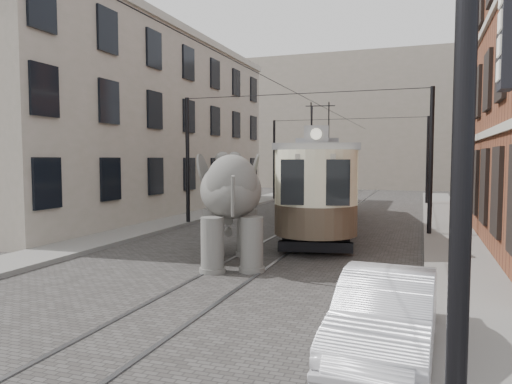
% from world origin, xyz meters
% --- Properties ---
extents(ground, '(120.00, 120.00, 0.00)m').
position_xyz_m(ground, '(0.00, 0.00, 0.00)').
color(ground, '#44413F').
extents(tram_rails, '(1.54, 80.00, 0.02)m').
position_xyz_m(tram_rails, '(0.00, 0.00, 0.01)').
color(tram_rails, slate).
rests_on(tram_rails, ground).
extents(sidewalk_right, '(2.00, 60.00, 0.15)m').
position_xyz_m(sidewalk_right, '(6.00, 0.00, 0.07)').
color(sidewalk_right, slate).
rests_on(sidewalk_right, ground).
extents(sidewalk_left, '(2.00, 60.00, 0.15)m').
position_xyz_m(sidewalk_left, '(-6.50, 0.00, 0.07)').
color(sidewalk_left, slate).
rests_on(sidewalk_left, ground).
extents(stucco_building, '(7.00, 24.00, 10.00)m').
position_xyz_m(stucco_building, '(-11.00, 10.00, 5.00)').
color(stucco_building, gray).
rests_on(stucco_building, ground).
extents(distant_block, '(28.00, 10.00, 14.00)m').
position_xyz_m(distant_block, '(0.00, 40.00, 7.00)').
color(distant_block, gray).
rests_on(distant_block, ground).
extents(catenary, '(11.00, 30.20, 6.00)m').
position_xyz_m(catenary, '(-0.20, 5.00, 3.00)').
color(catenary, black).
rests_on(catenary, ground).
extents(tram, '(5.48, 14.51, 5.64)m').
position_xyz_m(tram, '(0.37, 7.73, 2.82)').
color(tram, beige).
rests_on(tram, ground).
extents(elephant, '(5.09, 6.36, 3.43)m').
position_xyz_m(elephant, '(-0.50, -1.13, 1.71)').
color(elephant, '#5C5A55').
rests_on(elephant, ground).
extents(parked_car, '(1.62, 4.17, 1.36)m').
position_xyz_m(parked_car, '(4.40, -6.67, 0.68)').
color(parked_car, silver).
rests_on(parked_car, ground).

